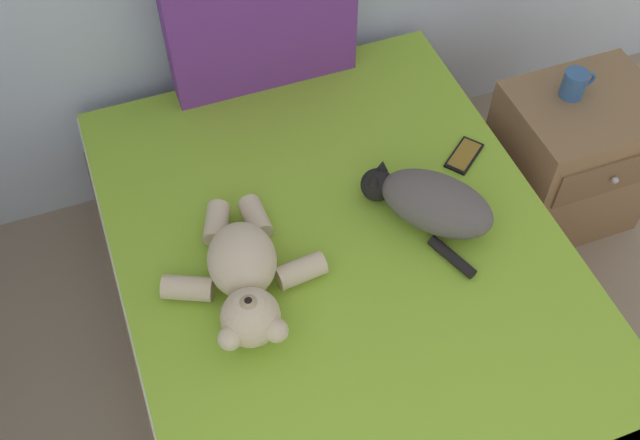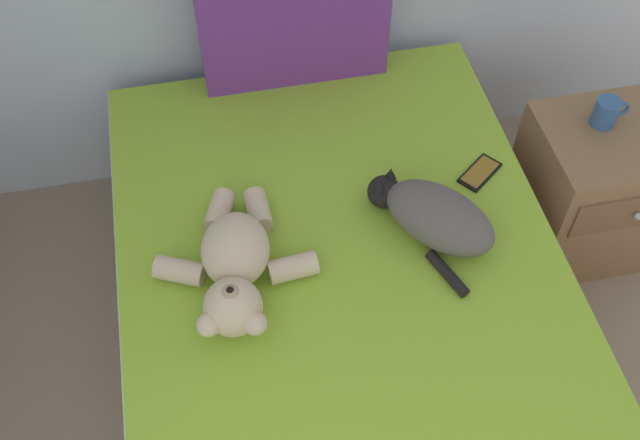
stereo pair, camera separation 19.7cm
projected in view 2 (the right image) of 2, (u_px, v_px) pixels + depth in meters
bed at (345, 330)px, 2.30m from camera, size 1.31×1.91×0.54m
patterned_cushion at (294, 17)px, 2.42m from camera, size 0.62×0.12×0.48m
cat at (434, 215)px, 2.14m from camera, size 0.37×0.42×0.15m
teddy_bear at (235, 267)px, 2.03m from camera, size 0.45×0.53×0.17m
cell_phone at (480, 173)px, 2.32m from camera, size 0.16×0.15×0.01m
nightstand at (597, 189)px, 2.62m from camera, size 0.50×0.43×0.56m
mug at (607, 112)px, 2.39m from camera, size 0.12×0.08×0.09m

